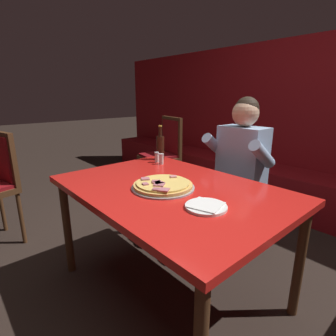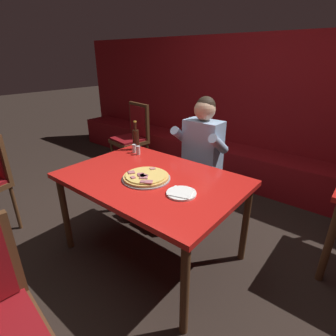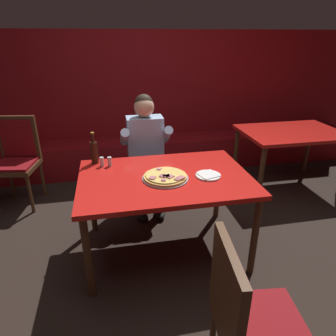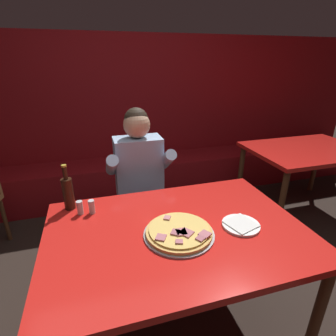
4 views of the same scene
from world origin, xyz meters
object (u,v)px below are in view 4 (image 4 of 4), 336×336
Objects in this scene: pizza at (179,232)px; shaker_red_pepper_flakes at (92,207)px; plate_white_paper at (241,225)px; main_dining_table at (177,240)px; background_dining_table at (307,156)px; beer_bottle at (68,192)px; diner_seated_blue_shirt at (141,180)px; shaker_parmesan at (80,208)px.

pizza is 0.56m from shaker_red_pepper_flakes.
main_dining_table is at bearing 167.90° from plate_white_paper.
plate_white_paper is at bearing -12.10° from main_dining_table.
background_dining_table is at bearing 36.11° from plate_white_paper.
main_dining_table is 1.17× the size of background_dining_table.
pizza is 1.30× the size of beer_bottle.
shaker_red_pepper_flakes is 0.61m from diner_seated_blue_shirt.
shaker_red_pepper_flakes is at bearing 145.86° from main_dining_table.
shaker_red_pepper_flakes is at bearing -163.41° from background_dining_table.
diner_seated_blue_shirt reaches higher than shaker_parmesan.
main_dining_table is 6.73× the size of plate_white_paper.
diner_seated_blue_shirt reaches higher than main_dining_table.
beer_bottle is 2.42m from background_dining_table.
beer_bottle is 0.65m from diner_seated_blue_shirt.
plate_white_paper is at bearing -24.04° from shaker_parmesan.
background_dining_table is at bearing 15.91° from shaker_parmesan.
main_dining_table is at bearing -34.83° from beer_bottle.
shaker_parmesan is 0.07× the size of diner_seated_blue_shirt.
shaker_parmesan is at bearing 155.96° from plate_white_paper.
main_dining_table is at bearing -34.14° from shaker_red_pepper_flakes.
main_dining_table is 2.02m from background_dining_table.
shaker_red_pepper_flakes is at bearing -7.59° from shaker_parmesan.
plate_white_paper is 2.44× the size of shaker_red_pepper_flakes.
diner_seated_blue_shirt is 1.84m from background_dining_table.
plate_white_paper is (0.36, -0.02, -0.01)m from pizza.
beer_bottle is at bearing 125.01° from shaker_parmesan.
main_dining_table is at bearing 84.23° from pizza.
beer_bottle is at bearing -144.88° from diner_seated_blue_shirt.
shaker_parmesan is at bearing 144.32° from pizza.
pizza is 0.31× the size of background_dining_table.
beer_bottle is (-0.93, 0.47, 0.10)m from plate_white_paper.
shaker_red_pepper_flakes is (0.13, -0.10, -0.07)m from beer_bottle.
plate_white_paper reaches higher than main_dining_table.
beer_bottle reaches higher than background_dining_table.
pizza is 0.30× the size of diner_seated_blue_shirt.
plate_white_paper is 1.05m from beer_bottle.
beer_bottle reaches higher than shaker_parmesan.
beer_bottle is 0.13m from shaker_parmesan.
diner_seated_blue_shirt reaches higher than plate_white_paper.
shaker_red_pepper_flakes is at bearing 141.05° from pizza.
pizza reaches higher than plate_white_paper.
background_dining_table is (1.78, 1.01, -0.11)m from pizza.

